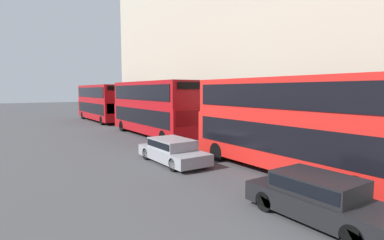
% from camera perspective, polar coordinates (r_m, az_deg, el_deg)
% --- Properties ---
extents(bus_leading, '(2.59, 10.76, 4.44)m').
position_cam_1_polar(bus_leading, '(14.42, 17.99, -0.20)').
color(bus_leading, red).
rests_on(bus_leading, ground).
extents(bus_second_in_queue, '(2.59, 11.31, 4.57)m').
position_cam_1_polar(bus_second_in_queue, '(25.46, -7.57, 2.63)').
color(bus_second_in_queue, '#A80F14').
rests_on(bus_second_in_queue, ground).
extents(bus_third_in_queue, '(2.59, 11.47, 4.47)m').
position_cam_1_polar(bus_third_in_queue, '(38.80, -17.06, 3.40)').
color(bus_third_in_queue, '#A80F14').
rests_on(bus_third_in_queue, ground).
extents(car_dark_sedan, '(1.80, 4.41, 1.36)m').
position_cam_1_polar(car_dark_sedan, '(9.89, 23.03, -13.29)').
color(car_dark_sedan, black).
rests_on(car_dark_sedan, ground).
extents(car_hatchback, '(1.90, 4.63, 1.28)m').
position_cam_1_polar(car_hatchback, '(16.06, -3.73, -5.71)').
color(car_hatchback, gray).
rests_on(car_hatchback, ground).
extents(pedestrian, '(0.36, 0.36, 1.85)m').
position_cam_1_polar(pedestrian, '(26.04, -2.91, -0.91)').
color(pedestrian, '#334C6B').
rests_on(pedestrian, ground).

